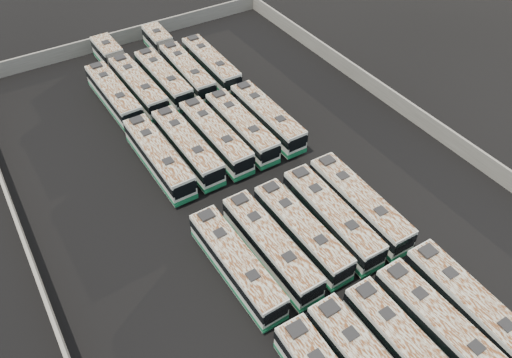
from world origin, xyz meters
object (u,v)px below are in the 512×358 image
Objects in this scene: bus_midfront_left at (271,247)px; bus_midfront_far_left at (236,264)px; bus_midback_left at (187,147)px; bus_back_far_left at (114,95)px; bus_front_far_right at (471,308)px; bus_midback_right at (241,127)px; bus_back_left at (128,75)px; bus_midfront_right at (331,217)px; bus_midback_far_left at (159,157)px; bus_back_far_right at (211,64)px; bus_back_center at (164,79)px; bus_midback_center at (215,137)px; bus_back_right at (177,61)px; bus_front_center at (408,351)px; bus_midfront_center at (301,231)px; bus_midfront_far_right at (359,204)px; bus_front_right at (442,329)px; bus_midback_far_right at (267,117)px.

bus_midfront_far_left is at bearing 179.26° from bus_midfront_left.
bus_midback_left is 1.00× the size of bus_back_far_left.
bus_midback_right is (-3.48, 30.08, -0.03)m from bus_front_far_right.
bus_midfront_left is 0.99× the size of bus_back_far_left.
bus_midfront_right is at bearing -79.72° from bus_back_left.
bus_midfront_far_left is 0.98× the size of bus_midfront_right.
bus_midback_far_left reaches higher than bus_back_far_right.
bus_midback_far_left reaches higher than bus_back_center.
bus_front_far_right is at bearing -75.26° from bus_midfront_right.
bus_midback_center is 17.53m from bus_back_right.
bus_back_far_right is at bearing -1.86° from bus_back_center.
bus_midback_left is 1.01× the size of bus_back_center.
bus_midback_right is 18.67m from bus_back_left.
bus_midfront_far_left is 3.55m from bus_midfront_left.
bus_back_far_left is at bearing -160.44° from bus_back_right.
bus_midback_right is at bearing 56.92° from bus_midfront_far_left.
bus_midback_left is (-3.45, 30.15, 0.04)m from bus_front_center.
bus_midfront_center is 0.97× the size of bus_midback_center.
bus_midfront_far_right is 1.01× the size of bus_midback_center.
bus_midback_far_right is at bearing 82.25° from bus_front_right.
bus_midback_right is at bearing 97.49° from bus_front_far_right.
bus_midback_center is at bearing 90.01° from bus_front_center.
bus_midback_center is (-0.01, 30.05, 0.05)m from bus_front_center.
bus_midback_right is at bearing -1.69° from bus_midback_left.
bus_midfront_far_left is 16.81m from bus_midback_left.
bus_midfront_right reaches higher than bus_back_far_left.
bus_midfront_far_right reaches higher than bus_back_center.
bus_midback_center reaches higher than bus_midfront_center.
bus_midfront_center is at bearing -67.71° from bus_midback_far_left.
bus_midfront_left is 1.01× the size of bus_back_center.
bus_midfront_far_right is 0.65× the size of bus_back_left.
bus_midback_center is at bearing -99.89° from bus_back_right.
bus_midback_far_right reaches higher than bus_midfront_center.
bus_midfront_left is at bearing 114.85° from bus_front_right.
bus_front_center is at bearing -103.26° from bus_midback_far_right.
bus_back_right is at bearing 16.77° from bus_back_far_left.
bus_midback_far_right is at bearing -65.11° from bus_back_center.
bus_back_far_right is (6.91, 43.98, 0.03)m from bus_front_center.
bus_midback_center is 1.01× the size of bus_midback_far_right.
bus_back_left is at bearing 89.45° from bus_midfront_left.
bus_back_far_left is (-10.09, 13.88, 0.01)m from bus_midback_right.
bus_midback_far_left is 1.02× the size of bus_back_far_right.
bus_midback_right is (-0.10, 30.13, -0.01)m from bus_front_right.
bus_midback_far_left is at bearing 178.85° from bus_midback_center.
bus_midback_far_right is at bearing 48.94° from bus_midfront_far_left.
bus_back_far_left is at bearing 98.70° from bus_front_center.
bus_midfront_far_right is 30.41m from bus_back_far_right.
bus_midfront_left is at bearing -99.94° from bus_back_right.
bus_back_far_left is at bearing 102.65° from bus_midback_left.
bus_midback_left is (-6.92, 16.52, -0.01)m from bus_midfront_right.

